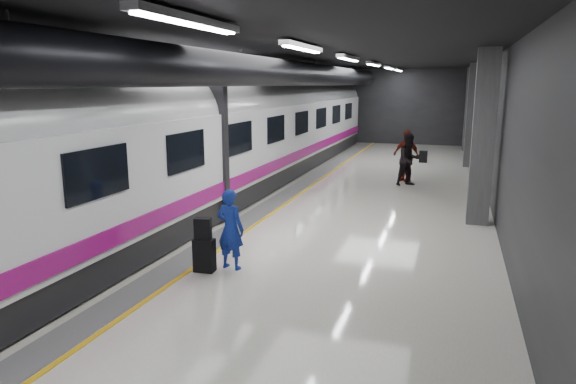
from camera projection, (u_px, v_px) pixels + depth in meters
The scene contains 9 objects.
ground at pixel (290, 228), 13.13m from camera, with size 40.00×40.00×0.00m, color silver.
platform_hall at pixel (291, 87), 13.37m from camera, with size 10.02×40.02×4.51m.
train at pixel (175, 143), 13.68m from camera, with size 3.05×38.00×4.05m.
traveler_main at pixel (230, 229), 10.09m from camera, with size 0.59×0.39×1.62m, color #1640AC.
suitcase_main at pixel (204, 255), 10.02m from camera, with size 0.40×0.25×0.65m, color black.
shoulder_bag at pixel (203, 229), 9.92m from camera, with size 0.32×0.17×0.43m, color black.
traveler_far_a at pixel (409, 160), 18.40m from camera, with size 0.92×0.71×1.89m, color black.
traveler_far_b at pixel (406, 156), 19.27m from camera, with size 1.13×0.47×1.93m, color maroon.
suitcase_far at pixel (423, 157), 24.00m from camera, with size 0.37×0.24×0.55m, color black.
Camera 1 is at (3.86, -12.05, 3.61)m, focal length 32.00 mm.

